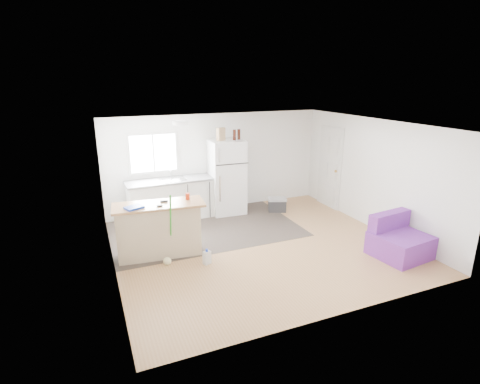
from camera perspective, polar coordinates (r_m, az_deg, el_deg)
name	(u,v)px	position (r m, az deg, el deg)	size (l,w,h in m)	color
room	(260,188)	(7.15, 3.09, 0.56)	(5.51, 5.01, 2.41)	#A77646
vinyl_zone	(206,229)	(8.39, -5.27, -5.60)	(4.05, 2.50, 0.00)	#39302A
window	(153,153)	(8.93, -13.06, 5.80)	(1.18, 0.06, 0.98)	white
interior_door	(330,168)	(9.85, 13.50, 3.63)	(0.11, 0.92, 2.10)	white
ceiling_fixture	(180,123)	(7.63, -9.10, 10.34)	(0.30, 0.30, 0.07)	white
kitchen_cabinets	(174,199)	(8.95, -10.04, -1.02)	(2.18, 0.75, 1.25)	white
peninsula	(159,229)	(7.16, -12.28, -5.59)	(1.71, 0.79, 1.02)	#C3AE8C
refrigerator	(227,177)	(9.14, -2.02, 2.32)	(0.83, 0.79, 1.80)	white
cooler	(277,204)	(9.43, 5.67, -1.89)	(0.54, 0.46, 0.35)	#2A2B2D
purple_seat	(398,241)	(7.68, 22.99, -6.93)	(1.03, 0.98, 0.77)	purple
cleaner_jug	(207,257)	(6.85, -5.05, -9.89)	(0.16, 0.14, 0.29)	silver
mop	(168,252)	(6.92, -10.88, -8.91)	(0.22, 0.37, 1.32)	green
red_cup	(188,196)	(7.13, -7.99, -0.67)	(0.08, 0.08, 0.12)	red
blue_tray	(134,207)	(6.85, -15.84, -2.28)	(0.30, 0.22, 0.04)	#1334B7
tool_a	(164,201)	(7.07, -11.49, -1.39)	(0.14, 0.05, 0.03)	black
tool_b	(159,206)	(6.84, -12.17, -2.07)	(0.10, 0.04, 0.03)	black
cardboard_box	(221,134)	(8.85, -2.93, 8.77)	(0.20, 0.10, 0.30)	tan
bottle_left	(234,135)	(8.91, -0.86, 8.69)	(0.07, 0.07, 0.25)	#341209
bottle_right	(239,134)	(9.01, -0.18, 8.78)	(0.07, 0.07, 0.25)	#341209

